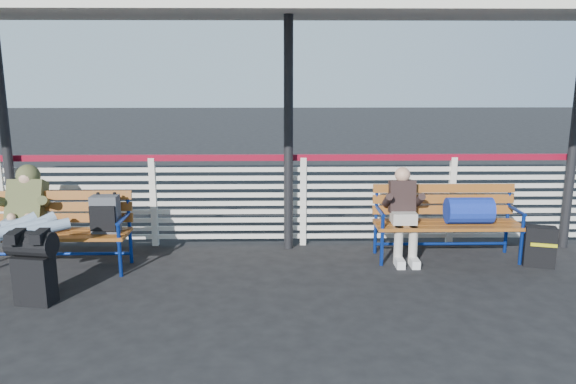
{
  "coord_description": "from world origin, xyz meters",
  "views": [
    {
      "loc": [
        1.67,
        -5.42,
        2.34
      ],
      "look_at": [
        1.78,
        1.0,
        0.93
      ],
      "focal_mm": 35.0,
      "sensor_mm": 36.0,
      "label": 1
    }
  ],
  "objects_px": {
    "companion_person": "(403,213)",
    "suitcase_side": "(540,246)",
    "traveler_man": "(26,221)",
    "luggage_stack": "(33,265)",
    "bench_left": "(68,221)",
    "bench_right": "(457,213)"
  },
  "relations": [
    {
      "from": "companion_person",
      "to": "suitcase_side",
      "type": "distance_m",
      "value": 1.66
    },
    {
      "from": "traveler_man",
      "to": "luggage_stack",
      "type": "bearing_deg",
      "value": -63.3
    },
    {
      "from": "luggage_stack",
      "to": "bench_left",
      "type": "bearing_deg",
      "value": 101.46
    },
    {
      "from": "bench_right",
      "to": "suitcase_side",
      "type": "bearing_deg",
      "value": -18.31
    },
    {
      "from": "luggage_stack",
      "to": "companion_person",
      "type": "relative_size",
      "value": 0.67
    },
    {
      "from": "bench_right",
      "to": "suitcase_side",
      "type": "relative_size",
      "value": 3.65
    },
    {
      "from": "bench_left",
      "to": "traveler_man",
      "type": "height_order",
      "value": "traveler_man"
    },
    {
      "from": "bench_right",
      "to": "traveler_man",
      "type": "relative_size",
      "value": 1.1
    },
    {
      "from": "bench_right",
      "to": "companion_person",
      "type": "distance_m",
      "value": 0.67
    },
    {
      "from": "luggage_stack",
      "to": "traveler_man",
      "type": "relative_size",
      "value": 0.47
    },
    {
      "from": "luggage_stack",
      "to": "suitcase_side",
      "type": "xyz_separation_m",
      "value": [
        5.62,
        1.03,
        -0.17
      ]
    },
    {
      "from": "bench_left",
      "to": "traveler_man",
      "type": "relative_size",
      "value": 1.1
    },
    {
      "from": "bench_left",
      "to": "traveler_man",
      "type": "xyz_separation_m",
      "value": [
        -0.33,
        -0.35,
        0.09
      ]
    },
    {
      "from": "traveler_man",
      "to": "suitcase_side",
      "type": "xyz_separation_m",
      "value": [
        5.96,
        0.34,
        -0.43
      ]
    },
    {
      "from": "bench_right",
      "to": "companion_person",
      "type": "bearing_deg",
      "value": -179.07
    },
    {
      "from": "bench_right",
      "to": "companion_person",
      "type": "relative_size",
      "value": 1.57
    },
    {
      "from": "bench_left",
      "to": "suitcase_side",
      "type": "distance_m",
      "value": 5.65
    },
    {
      "from": "bench_left",
      "to": "bench_right",
      "type": "relative_size",
      "value": 1.0
    },
    {
      "from": "bench_right",
      "to": "suitcase_side",
      "type": "xyz_separation_m",
      "value": [
        0.93,
        -0.31,
        -0.34
      ]
    },
    {
      "from": "suitcase_side",
      "to": "companion_person",
      "type": "bearing_deg",
      "value": -175.11
    },
    {
      "from": "luggage_stack",
      "to": "bench_right",
      "type": "distance_m",
      "value": 4.88
    },
    {
      "from": "luggage_stack",
      "to": "suitcase_side",
      "type": "bearing_deg",
      "value": 20.83
    }
  ]
}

